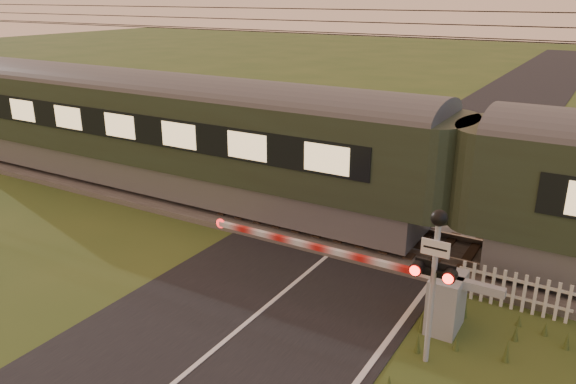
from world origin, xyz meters
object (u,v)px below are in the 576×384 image
Objects in this scene: boom_gate at (432,296)px; crossing_signal at (435,260)px; picket_fence at (514,291)px; train at (462,178)px.

crossing_signal reaches higher than boom_gate.
boom_gate is 2.90× the size of picket_fence.
crossing_signal is (0.31, -1.25, 1.41)m from boom_gate.
train is at bearing 99.04° from crossing_signal.
picket_fence is (1.34, 1.49, -0.22)m from boom_gate.
boom_gate reaches higher than picket_fence.
train is 3.11m from picket_fence.
boom_gate is at bearing -131.99° from picket_fence.
boom_gate is 2.27× the size of crossing_signal.
boom_gate is at bearing 104.06° from crossing_signal.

